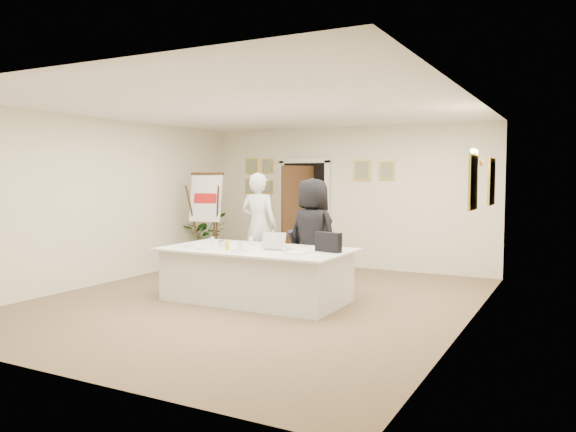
# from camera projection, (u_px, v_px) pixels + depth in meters

# --- Properties ---
(floor) EXTENTS (7.00, 7.00, 0.00)m
(floor) POSITION_uv_depth(u_px,v_px,m) (256.00, 301.00, 8.25)
(floor) COLOR brown
(floor) RESTS_ON ground
(ceiling) EXTENTS (6.00, 7.00, 0.02)m
(ceiling) POSITION_uv_depth(u_px,v_px,m) (255.00, 109.00, 8.05)
(ceiling) COLOR white
(ceiling) RESTS_ON wall_back
(wall_back) EXTENTS (6.00, 0.10, 2.80)m
(wall_back) POSITION_uv_depth(u_px,v_px,m) (346.00, 198.00, 11.24)
(wall_back) COLOR white
(wall_back) RESTS_ON floor
(wall_front) EXTENTS (6.00, 0.10, 2.80)m
(wall_front) POSITION_uv_depth(u_px,v_px,m) (54.00, 224.00, 5.06)
(wall_front) COLOR white
(wall_front) RESTS_ON floor
(wall_left) EXTENTS (0.10, 7.00, 2.80)m
(wall_left) POSITION_uv_depth(u_px,v_px,m) (104.00, 201.00, 9.55)
(wall_left) COLOR white
(wall_left) RESTS_ON floor
(wall_right) EXTENTS (0.10, 7.00, 2.80)m
(wall_right) POSITION_uv_depth(u_px,v_px,m) (468.00, 212.00, 6.75)
(wall_right) COLOR white
(wall_right) RESTS_ON floor
(doorway) EXTENTS (1.14, 0.86, 2.20)m
(doorway) POSITION_uv_depth(u_px,v_px,m) (302.00, 215.00, 11.52)
(doorway) COLOR black
(doorway) RESTS_ON floor
(pictures_back_wall) EXTENTS (3.40, 0.06, 0.80)m
(pictures_back_wall) POSITION_uv_depth(u_px,v_px,m) (309.00, 175.00, 11.55)
(pictures_back_wall) COLOR gold
(pictures_back_wall) RESTS_ON wall_back
(pictures_right_wall) EXTENTS (0.06, 2.20, 0.80)m
(pictures_right_wall) POSITION_uv_depth(u_px,v_px,m) (482.00, 182.00, 7.80)
(pictures_right_wall) COLOR gold
(pictures_right_wall) RESTS_ON wall_right
(wall_sconce) EXTENTS (0.20, 0.30, 0.24)m
(wall_sconce) POSITION_uv_depth(u_px,v_px,m) (478.00, 157.00, 7.81)
(wall_sconce) COLOR #C6873F
(wall_sconce) RESTS_ON wall_right
(conference_table) EXTENTS (2.75, 1.47, 0.78)m
(conference_table) POSITION_uv_depth(u_px,v_px,m) (256.00, 274.00, 8.24)
(conference_table) COLOR silver
(conference_table) RESTS_ON floor
(seated_man) EXTENTS (0.66, 0.68, 1.27)m
(seated_man) POSITION_uv_depth(u_px,v_px,m) (307.00, 250.00, 9.05)
(seated_man) COLOR black
(seated_man) RESTS_ON floor
(flip_chart) EXTENTS (0.67, 0.46, 1.86)m
(flip_chart) POSITION_uv_depth(u_px,v_px,m) (208.00, 226.00, 10.98)
(flip_chart) COLOR #362111
(flip_chart) RESTS_ON floor
(standing_man) EXTENTS (0.72, 0.49, 1.89)m
(standing_man) POSITION_uv_depth(u_px,v_px,m) (259.00, 226.00, 10.01)
(standing_man) COLOR silver
(standing_man) RESTS_ON floor
(standing_woman) EXTENTS (0.97, 0.73, 1.80)m
(standing_woman) POSITION_uv_depth(u_px,v_px,m) (313.00, 236.00, 8.75)
(standing_woman) COLOR black
(standing_woman) RESTS_ON floor
(potted_palm) EXTENTS (1.30, 1.29, 1.09)m
(potted_palm) POSITION_uv_depth(u_px,v_px,m) (205.00, 237.00, 11.80)
(potted_palm) COLOR #246020
(potted_palm) RESTS_ON floor
(laptop) EXTENTS (0.39, 0.41, 0.28)m
(laptop) POSITION_uv_depth(u_px,v_px,m) (278.00, 240.00, 8.11)
(laptop) COLOR #B7BABC
(laptop) RESTS_ON conference_table
(laptop_bag) EXTENTS (0.40, 0.18, 0.27)m
(laptop_bag) POSITION_uv_depth(u_px,v_px,m) (328.00, 242.00, 7.82)
(laptop_bag) COLOR black
(laptop_bag) RESTS_ON conference_table
(paper_stack) EXTENTS (0.32, 0.26, 0.03)m
(paper_stack) POSITION_uv_depth(u_px,v_px,m) (296.00, 253.00, 7.60)
(paper_stack) COLOR white
(paper_stack) RESTS_ON conference_table
(plate_left) EXTENTS (0.24, 0.24, 0.01)m
(plate_left) POSITION_uv_depth(u_px,v_px,m) (191.00, 247.00, 8.36)
(plate_left) COLOR white
(plate_left) RESTS_ON conference_table
(plate_mid) EXTENTS (0.25, 0.25, 0.01)m
(plate_mid) POSITION_uv_depth(u_px,v_px,m) (202.00, 249.00, 8.09)
(plate_mid) COLOR white
(plate_mid) RESTS_ON conference_table
(plate_near) EXTENTS (0.25, 0.25, 0.01)m
(plate_near) POSITION_uv_depth(u_px,v_px,m) (239.00, 251.00, 7.85)
(plate_near) COLOR white
(plate_near) RESTS_ON conference_table
(glass_a) EXTENTS (0.08, 0.08, 0.14)m
(glass_a) POSITION_uv_depth(u_px,v_px,m) (212.00, 242.00, 8.47)
(glass_a) COLOR silver
(glass_a) RESTS_ON conference_table
(glass_b) EXTENTS (0.08, 0.08, 0.14)m
(glass_b) POSITION_uv_depth(u_px,v_px,m) (241.00, 246.00, 7.88)
(glass_b) COLOR silver
(glass_b) RESTS_ON conference_table
(glass_c) EXTENTS (0.07, 0.07, 0.14)m
(glass_c) POSITION_uv_depth(u_px,v_px,m) (285.00, 249.00, 7.64)
(glass_c) COLOR silver
(glass_c) RESTS_ON conference_table
(glass_d) EXTENTS (0.08, 0.08, 0.14)m
(glass_d) POSITION_uv_depth(u_px,v_px,m) (251.00, 241.00, 8.53)
(glass_d) COLOR silver
(glass_d) RESTS_ON conference_table
(oj_glass) EXTENTS (0.07, 0.07, 0.13)m
(oj_glass) POSITION_uv_depth(u_px,v_px,m) (227.00, 245.00, 8.03)
(oj_glass) COLOR gold
(oj_glass) RESTS_ON conference_table
(steel_jug) EXTENTS (0.10, 0.10, 0.11)m
(steel_jug) POSITION_uv_depth(u_px,v_px,m) (221.00, 244.00, 8.28)
(steel_jug) COLOR silver
(steel_jug) RESTS_ON conference_table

